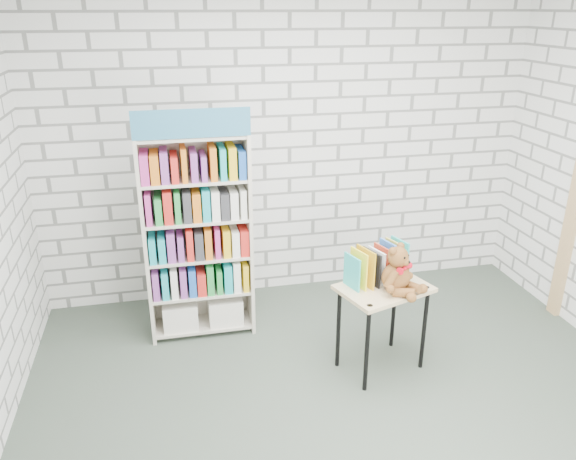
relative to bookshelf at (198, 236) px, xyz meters
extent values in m
plane|color=#3E4A3E|center=(0.90, -1.36, -0.87)|extent=(4.50, 4.50, 0.00)
cube|color=silver|center=(0.90, 0.64, 0.53)|extent=(4.50, 0.02, 2.80)
cube|color=beige|center=(-0.41, -0.01, -0.02)|extent=(0.03, 0.33, 1.71)
cube|color=beige|center=(0.41, -0.01, -0.02)|extent=(0.03, 0.33, 1.71)
cube|color=beige|center=(0.00, 0.15, -0.02)|extent=(0.85, 0.02, 1.71)
cube|color=teal|center=(0.00, -0.16, 0.94)|extent=(0.85, 0.02, 0.21)
cube|color=beige|center=(0.00, -0.01, -0.82)|extent=(0.80, 0.31, 0.02)
cube|color=beige|center=(0.00, -0.01, -0.49)|extent=(0.80, 0.31, 0.02)
cube|color=beige|center=(0.00, -0.01, -0.17)|extent=(0.80, 0.31, 0.02)
cube|color=beige|center=(0.00, -0.01, 0.15)|extent=(0.80, 0.31, 0.02)
cube|color=beige|center=(0.00, -0.01, 0.47)|extent=(0.80, 0.31, 0.02)
cube|color=beige|center=(0.00, -0.01, 0.81)|extent=(0.80, 0.31, 0.02)
cube|color=silver|center=(-0.19, -0.01, -0.69)|extent=(0.28, 0.27, 0.23)
cube|color=silver|center=(0.19, -0.01, -0.69)|extent=(0.28, 0.27, 0.23)
cube|color=red|center=(0.00, -0.02, -0.37)|extent=(0.80, 0.27, 0.23)
cube|color=yellow|center=(0.00, -0.02, -0.05)|extent=(0.80, 0.27, 0.23)
cube|color=blue|center=(0.00, -0.02, 0.28)|extent=(0.80, 0.27, 0.23)
cube|color=green|center=(0.00, -0.02, 0.60)|extent=(0.80, 0.27, 0.23)
cube|color=tan|center=(1.28, -0.83, -0.20)|extent=(0.75, 0.62, 0.03)
cylinder|color=black|center=(1.08, -1.08, -0.54)|extent=(0.03, 0.03, 0.66)
cylinder|color=black|center=(0.97, -0.75, -0.54)|extent=(0.03, 0.03, 0.66)
cylinder|color=black|center=(1.59, -0.91, -0.54)|extent=(0.03, 0.03, 0.66)
cylinder|color=black|center=(1.49, -0.58, -0.54)|extent=(0.03, 0.03, 0.66)
cylinder|color=black|center=(1.08, -1.07, -0.19)|extent=(0.04, 0.04, 0.01)
cylinder|color=black|center=(1.58, -0.90, -0.19)|extent=(0.04, 0.04, 0.01)
cube|color=#29B5B1|center=(1.04, -0.80, -0.05)|extent=(0.07, 0.19, 0.27)
cube|color=yellow|center=(1.10, -0.78, -0.05)|extent=(0.07, 0.19, 0.27)
cube|color=gold|center=(1.15, -0.77, -0.05)|extent=(0.07, 0.19, 0.27)
cube|color=black|center=(1.20, -0.75, -0.05)|extent=(0.07, 0.19, 0.27)
cube|color=white|center=(1.25, -0.73, -0.05)|extent=(0.07, 0.19, 0.27)
cube|color=#C03B21|center=(1.30, -0.72, -0.05)|extent=(0.07, 0.19, 0.27)
cube|color=#3976D8|center=(1.35, -0.70, -0.05)|extent=(0.07, 0.19, 0.27)
cube|color=gold|center=(1.40, -0.68, -0.05)|extent=(0.07, 0.19, 0.27)
cube|color=#29B5B1|center=(1.46, -0.67, -0.05)|extent=(0.07, 0.19, 0.27)
ellipsoid|color=brown|center=(1.34, -0.90, -0.08)|extent=(0.21, 0.18, 0.21)
sphere|color=brown|center=(1.34, -0.90, 0.08)|extent=(0.15, 0.15, 0.15)
sphere|color=brown|center=(1.29, -0.92, 0.14)|extent=(0.06, 0.06, 0.06)
sphere|color=brown|center=(1.38, -0.85, 0.14)|extent=(0.06, 0.06, 0.06)
sphere|color=brown|center=(1.38, -0.95, 0.06)|extent=(0.06, 0.06, 0.06)
sphere|color=black|center=(1.36, -0.96, 0.10)|extent=(0.02, 0.02, 0.02)
sphere|color=black|center=(1.40, -0.93, 0.10)|extent=(0.02, 0.02, 0.02)
sphere|color=black|center=(1.40, -0.97, 0.07)|extent=(0.02, 0.02, 0.02)
cylinder|color=brown|center=(1.27, -0.98, -0.05)|extent=(0.13, 0.08, 0.15)
cylinder|color=brown|center=(1.43, -0.85, -0.05)|extent=(0.09, 0.12, 0.15)
sphere|color=brown|center=(1.25, -1.01, -0.11)|extent=(0.06, 0.06, 0.06)
sphere|color=brown|center=(1.47, -0.84, -0.11)|extent=(0.06, 0.06, 0.06)
cylinder|color=brown|center=(1.36, -1.02, -0.14)|extent=(0.17, 0.14, 0.08)
cylinder|color=brown|center=(1.45, -0.94, -0.14)|extent=(0.11, 0.17, 0.08)
sphere|color=brown|center=(1.38, -1.09, -0.15)|extent=(0.07, 0.07, 0.07)
sphere|color=brown|center=(1.51, -0.98, -0.15)|extent=(0.07, 0.07, 0.07)
cone|color=red|center=(1.35, -0.97, 0.01)|extent=(0.08, 0.08, 0.06)
cone|color=red|center=(1.40, -0.92, 0.01)|extent=(0.08, 0.08, 0.06)
sphere|color=red|center=(1.38, -0.95, 0.01)|extent=(0.03, 0.03, 0.03)
cube|color=tan|center=(3.13, -0.41, 0.18)|extent=(0.05, 0.12, 2.10)
camera|label=1|loc=(-0.19, -4.24, 1.73)|focal=35.00mm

